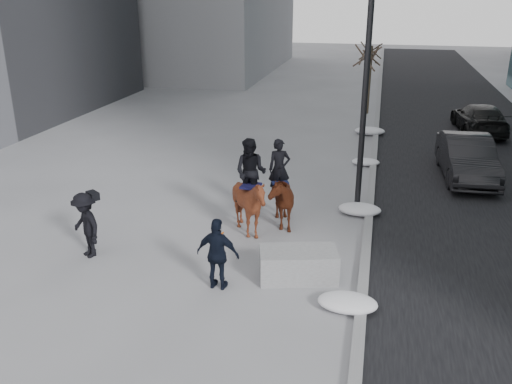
% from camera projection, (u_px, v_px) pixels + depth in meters
% --- Properties ---
extents(ground, '(120.00, 120.00, 0.00)m').
position_uv_depth(ground, '(246.00, 262.00, 13.94)').
color(ground, gray).
rests_on(ground, ground).
extents(road, '(8.00, 90.00, 0.01)m').
position_uv_depth(road, '(476.00, 165.00, 21.60)').
color(road, black).
rests_on(road, ground).
extents(curb, '(0.25, 90.00, 0.12)m').
position_uv_depth(curb, '(374.00, 157.00, 22.41)').
color(curb, gray).
rests_on(curb, ground).
extents(planter, '(2.03, 1.38, 0.74)m').
position_uv_depth(planter, '(298.00, 265.00, 13.05)').
color(planter, '#969698').
rests_on(planter, ground).
extents(car_near, '(1.89, 4.81, 1.56)m').
position_uv_depth(car_near, '(467.00, 158.00, 19.88)').
color(car_near, black).
rests_on(car_near, ground).
extents(car_far, '(2.37, 4.98, 1.40)m').
position_uv_depth(car_far, '(479.00, 118.00, 26.25)').
color(car_far, black).
rests_on(car_far, ground).
extents(tree_near, '(1.20, 1.20, 4.59)m').
position_uv_depth(tree_near, '(366.00, 91.00, 24.36)').
color(tree_near, '#362C20').
rests_on(tree_near, ground).
extents(tree_far, '(1.20, 1.20, 4.11)m').
position_uv_depth(tree_far, '(369.00, 77.00, 29.81)').
color(tree_far, '#33291E').
rests_on(tree_far, ground).
extents(mounted_left, '(1.55, 2.18, 2.57)m').
position_uv_depth(mounted_left, '(278.00, 194.00, 15.91)').
color(mounted_left, '#532310').
rests_on(mounted_left, ground).
extents(mounted_right, '(1.67, 1.83, 2.79)m').
position_uv_depth(mounted_right, '(250.00, 198.00, 15.15)').
color(mounted_right, '#4B1E0F').
rests_on(mounted_right, ground).
extents(feeder, '(1.06, 0.89, 1.75)m').
position_uv_depth(feeder, '(218.00, 254.00, 12.46)').
color(feeder, black).
rests_on(feeder, ground).
extents(camera_crew, '(1.30, 1.18, 1.75)m').
position_uv_depth(camera_crew, '(86.00, 225.00, 13.99)').
color(camera_crew, black).
rests_on(camera_crew, ground).
extents(lamppost, '(0.25, 1.81, 9.09)m').
position_uv_depth(lamppost, '(368.00, 49.00, 15.48)').
color(lamppost, black).
rests_on(lamppost, ground).
extents(snow_piles, '(1.44, 16.43, 0.37)m').
position_uv_depth(snow_piles, '(363.00, 181.00, 19.34)').
color(snow_piles, silver).
rests_on(snow_piles, ground).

